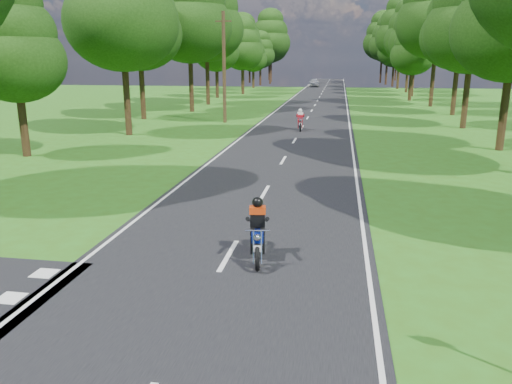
# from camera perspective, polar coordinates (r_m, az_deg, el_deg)

# --- Properties ---
(ground) EXTENTS (160.00, 160.00, 0.00)m
(ground) POSITION_cam_1_polar(r_m,az_deg,el_deg) (10.43, -5.58, -11.40)
(ground) COLOR #2E5A14
(ground) RESTS_ON ground
(main_road) EXTENTS (7.00, 140.00, 0.02)m
(main_road) POSITION_cam_1_polar(r_m,az_deg,el_deg) (59.25, 7.04, 10.31)
(main_road) COLOR black
(main_road) RESTS_ON ground
(road_markings) EXTENTS (7.40, 140.00, 0.01)m
(road_markings) POSITION_cam_1_polar(r_m,az_deg,el_deg) (57.39, 6.81, 10.19)
(road_markings) COLOR silver
(road_markings) RESTS_ON main_road
(treeline) EXTENTS (40.00, 115.35, 14.78)m
(treeline) POSITION_cam_1_polar(r_m,az_deg,el_deg) (69.18, 8.89, 17.73)
(treeline) COLOR black
(treeline) RESTS_ON ground
(telegraph_pole) EXTENTS (1.20, 0.26, 8.00)m
(telegraph_pole) POSITION_cam_1_polar(r_m,az_deg,el_deg) (37.98, -3.67, 14.04)
(telegraph_pole) COLOR #382616
(telegraph_pole) RESTS_ON ground
(rider_near_blue) EXTENTS (0.85, 1.82, 1.46)m
(rider_near_blue) POSITION_cam_1_polar(r_m,az_deg,el_deg) (11.78, 0.18, -4.22)
(rider_near_blue) COLOR navy
(rider_near_blue) RESTS_ON main_road
(rider_far_red) EXTENTS (0.75, 1.78, 1.44)m
(rider_far_red) POSITION_cam_1_polar(r_m,az_deg,el_deg) (33.79, 5.07, 8.25)
(rider_far_red) COLOR #AF100D
(rider_far_red) RESTS_ON main_road
(distant_car) EXTENTS (1.83, 4.15, 1.39)m
(distant_car) POSITION_cam_1_polar(r_m,az_deg,el_deg) (89.93, 6.65, 12.30)
(distant_car) COLOR #B3B6BB
(distant_car) RESTS_ON main_road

